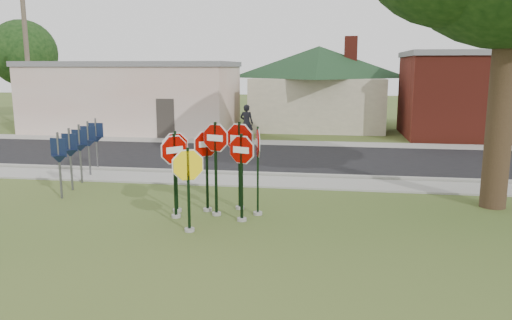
# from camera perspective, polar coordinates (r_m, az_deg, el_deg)

# --- Properties ---
(ground) EXTENTS (120.00, 120.00, 0.00)m
(ground) POSITION_cam_1_polar(r_m,az_deg,el_deg) (11.99, -6.15, -8.37)
(ground) COLOR #3A541F
(ground) RESTS_ON ground
(sidewalk_near) EXTENTS (60.00, 1.60, 0.06)m
(sidewalk_near) POSITION_cam_1_polar(r_m,az_deg,el_deg) (17.15, -1.45, -2.40)
(sidewalk_near) COLOR gray
(sidewalk_near) RESTS_ON ground
(road) EXTENTS (60.00, 7.00, 0.04)m
(road) POSITION_cam_1_polar(r_m,az_deg,el_deg) (21.51, 0.66, 0.24)
(road) COLOR black
(road) RESTS_ON ground
(sidewalk_far) EXTENTS (60.00, 1.60, 0.06)m
(sidewalk_far) POSITION_cam_1_polar(r_m,az_deg,el_deg) (25.71, 2.01, 1.96)
(sidewalk_far) COLOR gray
(sidewalk_far) RESTS_ON ground
(curb) EXTENTS (60.00, 0.20, 0.14)m
(curb) POSITION_cam_1_polar(r_m,az_deg,el_deg) (18.11, -0.89, -1.57)
(curb) COLOR gray
(curb) RESTS_ON ground
(stop_sign_center) EXTENTS (0.97, 0.33, 2.59)m
(stop_sign_center) POSITION_cam_1_polar(r_m,az_deg,el_deg) (13.02, -4.63, 0.44)
(stop_sign_center) COLOR gray
(stop_sign_center) RESTS_ON ground
(stop_sign_yellow) EXTENTS (0.93, 0.52, 2.14)m
(stop_sign_yellow) POSITION_cam_1_polar(r_m,az_deg,el_deg) (11.85, -7.75, -2.24)
(stop_sign_yellow) COLOR gray
(stop_sign_yellow) RESTS_ON ground
(stop_sign_left) EXTENTS (0.71, 0.77, 2.32)m
(stop_sign_left) POSITION_cam_1_polar(r_m,az_deg,el_deg) (12.98, -9.29, -0.56)
(stop_sign_left) COLOR gray
(stop_sign_left) RESTS_ON ground
(stop_sign_right) EXTENTS (0.93, 0.37, 2.34)m
(stop_sign_right) POSITION_cam_1_polar(r_m,az_deg,el_deg) (12.52, -1.66, -0.77)
(stop_sign_right) COLOR gray
(stop_sign_right) RESTS_ON ground
(stop_sign_back_right) EXTENTS (1.10, 0.37, 2.55)m
(stop_sign_back_right) POSITION_cam_1_polar(r_m,az_deg,el_deg) (13.57, -1.89, 0.85)
(stop_sign_back_right) COLOR gray
(stop_sign_back_right) RESTS_ON ground
(stop_sign_back_left) EXTENTS (0.80, 0.60, 2.35)m
(stop_sign_back_left) POSITION_cam_1_polar(r_m,az_deg,el_deg) (13.47, -5.65, -0.01)
(stop_sign_back_left) COLOR gray
(stop_sign_back_left) RESTS_ON ground
(stop_sign_far_right) EXTENTS (0.27, 1.02, 2.47)m
(stop_sign_far_right) POSITION_cam_1_polar(r_m,az_deg,el_deg) (13.04, 0.20, 0.15)
(stop_sign_far_right) COLOR gray
(stop_sign_far_right) RESTS_ON ground
(stop_sign_far_left) EXTENTS (0.83, 0.55, 2.31)m
(stop_sign_far_left) POSITION_cam_1_polar(r_m,az_deg,el_deg) (13.52, -9.15, -0.18)
(stop_sign_far_left) COLOR gray
(stop_sign_far_left) RESTS_ON ground
(route_sign_row) EXTENTS (1.43, 4.63, 2.00)m
(route_sign_row) POSITION_cam_1_polar(r_m,az_deg,el_deg) (17.77, -19.48, 1.37)
(route_sign_row) COLOR #59595E
(route_sign_row) RESTS_ON ground
(building_stucco) EXTENTS (12.20, 6.20, 4.20)m
(building_stucco) POSITION_cam_1_polar(r_m,az_deg,el_deg) (31.37, -13.80, 7.12)
(building_stucco) COLOR silver
(building_stucco) RESTS_ON ground
(building_house) EXTENTS (11.60, 11.60, 6.20)m
(building_house) POSITION_cam_1_polar(r_m,az_deg,el_deg) (32.96, 7.18, 10.10)
(building_house) COLOR beige
(building_house) RESTS_ON ground
(building_brick) EXTENTS (10.20, 6.20, 4.75)m
(building_brick) POSITION_cam_1_polar(r_m,az_deg,el_deg) (30.84, 25.95, 6.78)
(building_brick) COLOR maroon
(building_brick) RESTS_ON ground
(utility_pole_near) EXTENTS (2.20, 0.26, 9.50)m
(utility_pole_near) POSITION_cam_1_polar(r_m,az_deg,el_deg) (31.19, -24.76, 11.63)
(utility_pole_near) COLOR #473A2F
(utility_pole_near) RESTS_ON ground
(bg_tree_left) EXTENTS (4.90, 4.90, 7.35)m
(bg_tree_left) POSITION_cam_1_polar(r_m,az_deg,el_deg) (41.83, -25.05, 10.98)
(bg_tree_left) COLOR #2F2015
(bg_tree_left) RESTS_ON ground
(pedestrian) EXTENTS (0.76, 0.56, 1.93)m
(pedestrian) POSITION_cam_1_polar(r_m,az_deg,el_deg) (25.95, -1.08, 4.26)
(pedestrian) COLOR black
(pedestrian) RESTS_ON sidewalk_far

